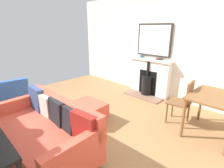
{
  "coord_description": "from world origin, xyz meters",
  "views": [
    {
      "loc": [
        1.56,
        2.52,
        1.82
      ],
      "look_at": [
        -0.58,
        0.39,
        0.81
      ],
      "focal_mm": 27.51,
      "sensor_mm": 36.0,
      "label": 1
    }
  ],
  "objects_px": {
    "mantel_bowl_near": "(142,56)",
    "dining_table": "(215,102)",
    "dining_chair_near_fireplace": "(184,100)",
    "sofa": "(46,130)",
    "fireplace": "(149,79)",
    "armchair_accent": "(13,94)",
    "ottoman": "(88,110)",
    "mantel_bowl_far": "(159,59)"
  },
  "relations": [
    {
      "from": "mantel_bowl_near",
      "to": "armchair_accent",
      "type": "bearing_deg",
      "value": -21.98
    },
    {
      "from": "mantel_bowl_near",
      "to": "ottoman",
      "type": "xyz_separation_m",
      "value": [
        2.09,
        0.23,
        -0.81
      ]
    },
    {
      "from": "armchair_accent",
      "to": "mantel_bowl_far",
      "type": "bearing_deg",
      "value": 150.02
    },
    {
      "from": "mantel_bowl_far",
      "to": "sofa",
      "type": "bearing_deg",
      "value": -0.6
    },
    {
      "from": "mantel_bowl_far",
      "to": "armchair_accent",
      "type": "distance_m",
      "value": 3.53
    },
    {
      "from": "mantel_bowl_near",
      "to": "armchair_accent",
      "type": "distance_m",
      "value": 3.31
    },
    {
      "from": "mantel_bowl_near",
      "to": "dining_table",
      "type": "relative_size",
      "value": 0.12
    },
    {
      "from": "armchair_accent",
      "to": "sofa",
      "type": "bearing_deg",
      "value": 87.7
    },
    {
      "from": "dining_chair_near_fireplace",
      "to": "sofa",
      "type": "bearing_deg",
      "value": -27.15
    },
    {
      "from": "sofa",
      "to": "dining_chair_near_fireplace",
      "type": "height_order",
      "value": "dining_chair_near_fireplace"
    },
    {
      "from": "fireplace",
      "to": "dining_chair_near_fireplace",
      "type": "height_order",
      "value": "fireplace"
    },
    {
      "from": "mantel_bowl_near",
      "to": "armchair_accent",
      "type": "relative_size",
      "value": 0.14
    },
    {
      "from": "mantel_bowl_far",
      "to": "ottoman",
      "type": "distance_m",
      "value": 2.26
    },
    {
      "from": "mantel_bowl_far",
      "to": "sofa",
      "type": "height_order",
      "value": "mantel_bowl_far"
    },
    {
      "from": "sofa",
      "to": "fireplace",
      "type": "bearing_deg",
      "value": -176.13
    },
    {
      "from": "mantel_bowl_near",
      "to": "dining_chair_near_fireplace",
      "type": "relative_size",
      "value": 0.13
    },
    {
      "from": "mantel_bowl_far",
      "to": "dining_table",
      "type": "distance_m",
      "value": 1.89
    },
    {
      "from": "ottoman",
      "to": "dining_chair_near_fireplace",
      "type": "distance_m",
      "value": 1.87
    },
    {
      "from": "dining_table",
      "to": "armchair_accent",
      "type": "bearing_deg",
      "value": -57.61
    },
    {
      "from": "sofa",
      "to": "mantel_bowl_far",
      "type": "bearing_deg",
      "value": 179.4
    },
    {
      "from": "armchair_accent",
      "to": "dining_chair_near_fireplace",
      "type": "bearing_deg",
      "value": 126.96
    },
    {
      "from": "ottoman",
      "to": "dining_table",
      "type": "distance_m",
      "value": 2.29
    },
    {
      "from": "fireplace",
      "to": "sofa",
      "type": "height_order",
      "value": "fireplace"
    },
    {
      "from": "sofa",
      "to": "dining_table",
      "type": "xyz_separation_m",
      "value": [
        -2.2,
        1.64,
        0.27
      ]
    },
    {
      "from": "mantel_bowl_far",
      "to": "dining_chair_near_fireplace",
      "type": "xyz_separation_m",
      "value": [
        0.88,
        1.1,
        -0.53
      ]
    },
    {
      "from": "dining_chair_near_fireplace",
      "to": "dining_table",
      "type": "bearing_deg",
      "value": 88.98
    },
    {
      "from": "ottoman",
      "to": "armchair_accent",
      "type": "distance_m",
      "value": 1.72
    },
    {
      "from": "fireplace",
      "to": "mantel_bowl_near",
      "type": "xyz_separation_m",
      "value": [
        -0.01,
        -0.28,
        0.59
      ]
    },
    {
      "from": "sofa",
      "to": "armchair_accent",
      "type": "bearing_deg",
      "value": -92.3
    },
    {
      "from": "mantel_bowl_near",
      "to": "mantel_bowl_far",
      "type": "xyz_separation_m",
      "value": [
        0.0,
        0.52,
        -0.0
      ]
    },
    {
      "from": "ottoman",
      "to": "mantel_bowl_far",
      "type": "bearing_deg",
      "value": 171.93
    },
    {
      "from": "ottoman",
      "to": "dining_table",
      "type": "xyz_separation_m",
      "value": [
        -1.2,
        1.91,
        0.4
      ]
    },
    {
      "from": "sofa",
      "to": "dining_chair_near_fireplace",
      "type": "bearing_deg",
      "value": 152.85
    },
    {
      "from": "mantel_bowl_near",
      "to": "ottoman",
      "type": "bearing_deg",
      "value": 6.18
    },
    {
      "from": "mantel_bowl_near",
      "to": "ottoman",
      "type": "height_order",
      "value": "mantel_bowl_near"
    },
    {
      "from": "mantel_bowl_far",
      "to": "armchair_accent",
      "type": "xyz_separation_m",
      "value": [
        3.01,
        -1.74,
        -0.61
      ]
    },
    {
      "from": "fireplace",
      "to": "dining_chair_near_fireplace",
      "type": "distance_m",
      "value": 1.59
    },
    {
      "from": "fireplace",
      "to": "ottoman",
      "type": "distance_m",
      "value": 2.09
    },
    {
      "from": "fireplace",
      "to": "mantel_bowl_near",
      "type": "distance_m",
      "value": 0.65
    },
    {
      "from": "fireplace",
      "to": "sofa",
      "type": "xyz_separation_m",
      "value": [
        3.07,
        0.21,
        -0.1
      ]
    },
    {
      "from": "sofa",
      "to": "ottoman",
      "type": "xyz_separation_m",
      "value": [
        -0.99,
        -0.26,
        -0.12
      ]
    },
    {
      "from": "mantel_bowl_near",
      "to": "mantel_bowl_far",
      "type": "relative_size",
      "value": 0.69
    }
  ]
}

